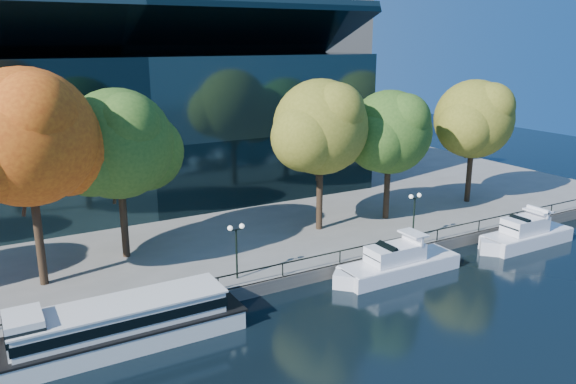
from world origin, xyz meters
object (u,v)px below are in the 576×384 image
cruiser_far (524,234)px  tree_4 (391,134)px  tree_1 (30,140)px  tree_3 (323,129)px  lamp_1 (236,239)px  tree_5 (475,121)px  lamp_2 (415,206)px  tree_2 (120,146)px  tour_boat (106,327)px  cruiser_near (395,263)px

cruiser_far → tree_4: tree_4 is taller
cruiser_far → tree_1: tree_1 is taller
tree_3 → lamp_1: size_ratio=3.31×
tree_3 → tree_5: 18.41m
lamp_1 → lamp_2: bearing=0.0°
tree_1 → cruiser_far: bearing=-14.4°
tree_2 → lamp_2: 24.21m
tour_boat → tree_3: 24.67m
tree_2 → tree_4: bearing=-5.6°
tree_5 → tree_3: bearing=179.5°
tree_2 → lamp_2: tree_2 is taller
tree_4 → lamp_1: (-18.38, -5.76, -5.12)m
tree_1 → tree_2: size_ratio=1.14×
cruiser_near → tree_2: bearing=146.4°
cruiser_far → tree_5: size_ratio=0.79×
cruiser_near → cruiser_far: bearing=-2.3°
cruiser_near → lamp_2: (4.76, 3.41, 2.99)m
lamp_1 → tour_boat: bearing=-161.3°
tree_3 → tree_4: bearing=-3.8°
lamp_2 → tour_boat: bearing=-172.8°
cruiser_near → cruiser_far: cruiser_far is taller
tree_1 → tree_2: bearing=20.8°
tree_3 → tree_4: (7.23, -0.48, -0.94)m
tour_boat → tree_5: 41.33m
cruiser_near → tree_5: (17.89, 9.47, 8.51)m
tree_3 → tree_5: tree_3 is taller
lamp_2 → cruiser_near: bearing=-144.4°
tour_boat → tree_1: size_ratio=1.14×
tour_boat → cruiser_near: bearing=-0.2°
cruiser_near → lamp_1: lamp_1 is taller
cruiser_near → tree_3: size_ratio=0.83×
tree_5 → lamp_1: 30.67m
tour_boat → tree_1: (-2.05, 9.05, 9.77)m
tree_1 → tree_3: tree_1 is taller
tree_1 → lamp_2: 29.78m
lamp_1 → lamp_2: (16.42, 0.00, 0.00)m
cruiser_far → lamp_2: (-9.24, 3.96, 2.94)m
tree_4 → tree_5: 11.19m
lamp_1 → tree_1: bearing=154.4°
lamp_1 → tree_3: bearing=29.2°
tree_2 → tree_5: bearing=-3.3°
tree_2 → tree_3: size_ratio=0.98×
cruiser_near → tree_4: bearing=53.8°
cruiser_far → lamp_1: lamp_1 is taller
cruiser_far → tree_1: (-37.58, 9.68, 10.10)m
tree_1 → lamp_2: (28.34, -5.71, -7.16)m
tree_4 → tree_5: size_ratio=0.96×
cruiser_far → lamp_1: 26.13m
cruiser_near → tree_3: bearing=93.1°
tree_4 → tree_1: bearing=-179.9°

